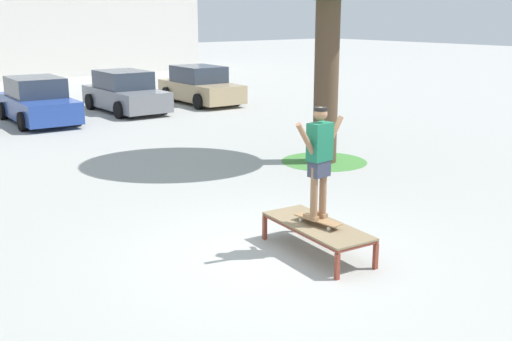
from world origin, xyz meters
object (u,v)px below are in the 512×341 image
car_grey (125,93)px  car_tan (200,86)px  skate_box (317,227)px  car_blue (38,102)px  skater (319,155)px  skateboard (318,220)px

car_grey → car_tan: (3.37, 0.09, 0.00)m
skate_box → car_grey: (4.08, 14.62, 0.28)m
car_grey → car_tan: 3.37m
car_blue → skater: bearing=-92.9°
skateboard → skate_box: bearing=83.8°
skate_box → car_grey: bearing=74.4°
skateboard → car_tan: bearing=63.2°
skate_box → car_blue: bearing=87.1°
skater → car_tan: skater is taller
car_blue → car_grey: 3.38m
skate_box → car_blue: 14.28m
skater → car_blue: 14.31m
car_blue → car_tan: same height
skate_box → car_tan: (7.45, 14.71, 0.28)m
skateboard → car_grey: size_ratio=0.19×
skater → car_grey: (4.08, 14.63, -0.84)m
car_grey → car_tan: size_ratio=0.99×
car_grey → car_tan: same height
car_tan → skateboard: bearing=-116.8°
skate_box → car_tan: bearing=63.1°
car_blue → skate_box: bearing=-92.9°
car_blue → car_grey: same height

